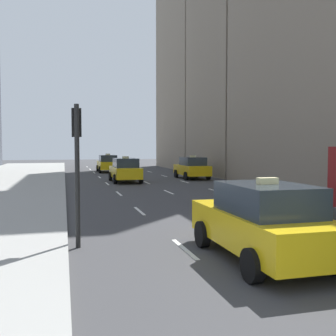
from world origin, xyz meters
TOP-DOWN VIEW (x-y plane):
  - sidewalk_left at (-7.00, 27.00)m, footprint 8.00×66.00m
  - lane_markings at (2.60, 23.00)m, footprint 5.72×56.00m
  - building_row_right at (12.00, 26.27)m, footprint 6.00×52.22m
  - taxi_lead at (1.20, 38.53)m, footprint 2.02×4.40m
  - taxi_second at (6.80, 28.49)m, footprint 2.02×4.40m
  - taxi_third at (1.20, 26.88)m, footprint 2.02×4.40m
  - taxi_fourth at (1.20, 6.65)m, footprint 2.02×4.40m
  - traffic_light_pole at (-2.75, 8.92)m, footprint 0.24×0.42m

SIDE VIEW (x-z plane):
  - lane_markings at x=2.60m, z-range 0.00..0.01m
  - sidewalk_left at x=-7.00m, z-range 0.00..0.15m
  - taxi_lead at x=1.20m, z-range -0.05..1.82m
  - taxi_second at x=6.80m, z-range -0.05..1.82m
  - taxi_third at x=1.20m, z-range -0.05..1.82m
  - taxi_fourth at x=1.20m, z-range -0.05..1.82m
  - traffic_light_pole at x=-2.75m, z-range 0.61..4.21m
  - building_row_right at x=12.00m, z-range -2.85..28.91m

